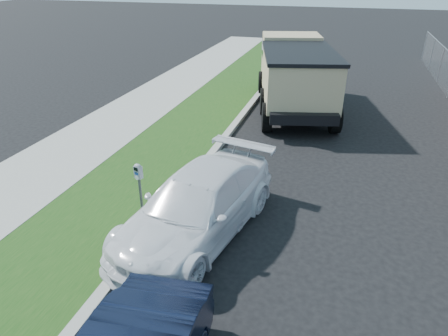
# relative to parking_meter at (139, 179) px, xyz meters

# --- Properties ---
(ground) EXTENTS (120.00, 120.00, 0.00)m
(ground) POSITION_rel_parking_meter_xyz_m (3.05, 0.36, -1.13)
(ground) COLOR black
(ground) RESTS_ON ground
(streetside) EXTENTS (6.12, 50.00, 0.15)m
(streetside) POSITION_rel_parking_meter_xyz_m (-2.51, 2.36, -1.07)
(streetside) COLOR gray
(streetside) RESTS_ON ground
(parking_meter) EXTENTS (0.22, 0.18, 1.39)m
(parking_meter) POSITION_rel_parking_meter_xyz_m (0.00, 0.00, 0.00)
(parking_meter) COLOR #3F4247
(parking_meter) RESTS_ON ground
(white_wagon) EXTENTS (3.02, 5.34, 1.46)m
(white_wagon) POSITION_rel_parking_meter_xyz_m (1.45, -0.05, -0.40)
(white_wagon) COLOR white
(white_wagon) RESTS_ON ground
(dump_truck) EXTENTS (4.26, 7.50, 2.78)m
(dump_truck) POSITION_rel_parking_meter_xyz_m (2.24, 9.76, 0.43)
(dump_truck) COLOR black
(dump_truck) RESTS_ON ground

